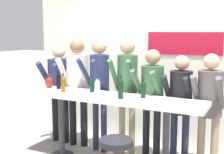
{
  "coord_description": "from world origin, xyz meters",
  "views": [
    {
      "loc": [
        1.96,
        -3.77,
        1.93
      ],
      "look_at": [
        0.0,
        0.09,
        1.28
      ],
      "focal_mm": 50.0,
      "sensor_mm": 36.0,
      "label": 1
    }
  ],
  "objects_px": {
    "person_right": "(181,97)",
    "person_far_right": "(210,99)",
    "person_center_left": "(99,81)",
    "person_center": "(127,82)",
    "wine_bottle_5": "(121,88)",
    "person_left": "(77,81)",
    "wine_bottle_2": "(92,84)",
    "tasting_table": "(109,106)",
    "person_far_left": "(59,83)",
    "wine_bottle_0": "(58,80)",
    "decorative_vase": "(49,82)",
    "wine_bottle_1": "(97,87)",
    "wine_bottle_4": "(63,84)",
    "person_center_right": "(152,92)",
    "wine_bottle_3": "(143,89)"
  },
  "relations": [
    {
      "from": "person_far_right",
      "to": "person_far_left",
      "type": "bearing_deg",
      "value": -177.34
    },
    {
      "from": "person_left",
      "to": "wine_bottle_2",
      "type": "relative_size",
      "value": 6.95
    },
    {
      "from": "person_far_left",
      "to": "decorative_vase",
      "type": "relative_size",
      "value": 7.67
    },
    {
      "from": "wine_bottle_5",
      "to": "person_right",
      "type": "bearing_deg",
      "value": 44.28
    },
    {
      "from": "person_center_right",
      "to": "wine_bottle_0",
      "type": "relative_size",
      "value": 5.41
    },
    {
      "from": "person_center",
      "to": "tasting_table",
      "type": "bearing_deg",
      "value": -97.02
    },
    {
      "from": "person_center_left",
      "to": "person_center",
      "type": "distance_m",
      "value": 0.45
    },
    {
      "from": "wine_bottle_3",
      "to": "person_right",
      "type": "bearing_deg",
      "value": 48.79
    },
    {
      "from": "wine_bottle_0",
      "to": "wine_bottle_4",
      "type": "height_order",
      "value": "wine_bottle_0"
    },
    {
      "from": "wine_bottle_1",
      "to": "person_far_left",
      "type": "bearing_deg",
      "value": 151.69
    },
    {
      "from": "wine_bottle_5",
      "to": "person_center_left",
      "type": "bearing_deg",
      "value": 139.39
    },
    {
      "from": "person_far_left",
      "to": "wine_bottle_5",
      "type": "distance_m",
      "value": 1.59
    },
    {
      "from": "wine_bottle_2",
      "to": "person_center_left",
      "type": "bearing_deg",
      "value": 101.22
    },
    {
      "from": "person_center",
      "to": "person_far_right",
      "type": "bearing_deg",
      "value": -2.64
    },
    {
      "from": "wine_bottle_1",
      "to": "decorative_vase",
      "type": "xyz_separation_m",
      "value": [
        -0.99,
        0.2,
        -0.03
      ]
    },
    {
      "from": "person_right",
      "to": "wine_bottle_3",
      "type": "height_order",
      "value": "person_right"
    },
    {
      "from": "person_center",
      "to": "person_center_right",
      "type": "xyz_separation_m",
      "value": [
        0.42,
        -0.05,
        -0.12
      ]
    },
    {
      "from": "wine_bottle_0",
      "to": "wine_bottle_5",
      "type": "height_order",
      "value": "wine_bottle_5"
    },
    {
      "from": "person_left",
      "to": "person_right",
      "type": "height_order",
      "value": "person_left"
    },
    {
      "from": "wine_bottle_2",
      "to": "wine_bottle_0",
      "type": "bearing_deg",
      "value": -179.87
    },
    {
      "from": "tasting_table",
      "to": "wine_bottle_0",
      "type": "relative_size",
      "value": 8.7
    },
    {
      "from": "person_left",
      "to": "wine_bottle_5",
      "type": "relative_size",
      "value": 5.8
    },
    {
      "from": "person_center_left",
      "to": "wine_bottle_0",
      "type": "distance_m",
      "value": 0.63
    },
    {
      "from": "person_center",
      "to": "wine_bottle_2",
      "type": "xyz_separation_m",
      "value": [
        -0.38,
        -0.41,
        -0.0
      ]
    },
    {
      "from": "person_left",
      "to": "wine_bottle_2",
      "type": "xyz_separation_m",
      "value": [
        0.51,
        -0.39,
        0.04
      ]
    },
    {
      "from": "tasting_table",
      "to": "wine_bottle_1",
      "type": "xyz_separation_m",
      "value": [
        -0.15,
        -0.08,
        0.27
      ]
    },
    {
      "from": "person_right",
      "to": "person_far_right",
      "type": "bearing_deg",
      "value": 1.13
    },
    {
      "from": "wine_bottle_1",
      "to": "person_right",
      "type": "bearing_deg",
      "value": 30.48
    },
    {
      "from": "wine_bottle_1",
      "to": "wine_bottle_5",
      "type": "xyz_separation_m",
      "value": [
        0.37,
        -0.03,
        0.02
      ]
    },
    {
      "from": "wine_bottle_4",
      "to": "decorative_vase",
      "type": "xyz_separation_m",
      "value": [
        -0.43,
        0.22,
        -0.04
      ]
    },
    {
      "from": "person_far_right",
      "to": "wine_bottle_1",
      "type": "relative_size",
      "value": 6.42
    },
    {
      "from": "wine_bottle_3",
      "to": "decorative_vase",
      "type": "xyz_separation_m",
      "value": [
        -1.61,
        0.05,
        -0.03
      ]
    },
    {
      "from": "person_left",
      "to": "person_center_right",
      "type": "distance_m",
      "value": 1.31
    },
    {
      "from": "person_far_right",
      "to": "wine_bottle_0",
      "type": "xyz_separation_m",
      "value": [
        -2.21,
        -0.4,
        0.16
      ]
    },
    {
      "from": "person_far_left",
      "to": "person_center",
      "type": "xyz_separation_m",
      "value": [
        1.27,
        -0.0,
        0.12
      ]
    },
    {
      "from": "wine_bottle_1",
      "to": "wine_bottle_3",
      "type": "distance_m",
      "value": 0.64
    },
    {
      "from": "person_center_right",
      "to": "wine_bottle_3",
      "type": "bearing_deg",
      "value": -79.24
    },
    {
      "from": "person_right",
      "to": "wine_bottle_4",
      "type": "distance_m",
      "value": 1.7
    },
    {
      "from": "person_center",
      "to": "wine_bottle_5",
      "type": "relative_size",
      "value": 5.89
    },
    {
      "from": "person_left",
      "to": "wine_bottle_1",
      "type": "height_order",
      "value": "person_left"
    },
    {
      "from": "tasting_table",
      "to": "person_center",
      "type": "height_order",
      "value": "person_center"
    },
    {
      "from": "person_far_left",
      "to": "wine_bottle_5",
      "type": "xyz_separation_m",
      "value": [
        1.46,
        -0.61,
        0.14
      ]
    },
    {
      "from": "person_center_right",
      "to": "wine_bottle_5",
      "type": "relative_size",
      "value": 5.39
    },
    {
      "from": "wine_bottle_2",
      "to": "wine_bottle_3",
      "type": "distance_m",
      "value": 0.81
    },
    {
      "from": "person_far_right",
      "to": "decorative_vase",
      "type": "height_order",
      "value": "person_far_right"
    },
    {
      "from": "person_right",
      "to": "wine_bottle_2",
      "type": "xyz_separation_m",
      "value": [
        -1.21,
        -0.42,
        0.16
      ]
    },
    {
      "from": "person_center_right",
      "to": "wine_bottle_0",
      "type": "distance_m",
      "value": 1.45
    },
    {
      "from": "wine_bottle_0",
      "to": "wine_bottle_1",
      "type": "relative_size",
      "value": 1.21
    },
    {
      "from": "person_far_right",
      "to": "wine_bottle_3",
      "type": "bearing_deg",
      "value": -148.92
    },
    {
      "from": "tasting_table",
      "to": "person_far_left",
      "type": "xyz_separation_m",
      "value": [
        -1.23,
        0.51,
        0.16
      ]
    }
  ]
}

